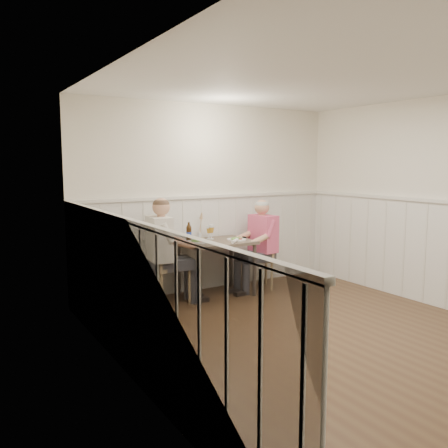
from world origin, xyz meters
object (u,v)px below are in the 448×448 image
at_px(beer_bottle, 189,233).
at_px(chair_left, 165,263).
at_px(grass_vase, 200,226).
at_px(dining_table, 216,248).
at_px(chair_right, 261,256).
at_px(diner_cream, 163,260).
at_px(man_in_pink, 261,251).

bearing_deg(beer_bottle, chair_left, -158.93).
distance_m(chair_left, grass_vase, 0.81).
relative_size(beer_bottle, grass_vase, 0.67).
bearing_deg(dining_table, grass_vase, 109.17).
bearing_deg(chair_right, diner_cream, -178.71).
bearing_deg(chair_left, chair_right, -0.50).
height_order(chair_right, grass_vase, grass_vase).
bearing_deg(diner_cream, dining_table, 1.82).
distance_m(man_in_pink, diner_cream, 1.49).
distance_m(dining_table, grass_vase, 0.40).
bearing_deg(chair_left, man_in_pink, -2.76).
height_order(chair_left, beer_bottle, beer_bottle).
bearing_deg(man_in_pink, beer_bottle, 166.90).
bearing_deg(chair_left, beer_bottle, 21.07).
xyz_separation_m(man_in_pink, diner_cream, (-1.49, 0.02, 0.03)).
bearing_deg(beer_bottle, chair_right, -9.64).
bearing_deg(diner_cream, beer_bottle, 24.21).
xyz_separation_m(chair_right, chair_left, (-1.49, 0.01, 0.05)).
relative_size(chair_right, grass_vase, 2.30).
height_order(dining_table, grass_vase, grass_vase).
distance_m(man_in_pink, beer_bottle, 1.09).
height_order(beer_bottle, grass_vase, grass_vase).
bearing_deg(grass_vase, dining_table, -70.83).
bearing_deg(man_in_pink, grass_vase, 157.48).
height_order(chair_left, man_in_pink, man_in_pink).
height_order(diner_cream, grass_vase, diner_cream).
bearing_deg(chair_left, diner_cream, -132.48).
bearing_deg(diner_cream, grass_vase, 24.01).
bearing_deg(beer_bottle, grass_vase, 23.57).
height_order(dining_table, man_in_pink, man_in_pink).
height_order(dining_table, beer_bottle, beer_bottle).
distance_m(chair_right, beer_bottle, 1.14).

